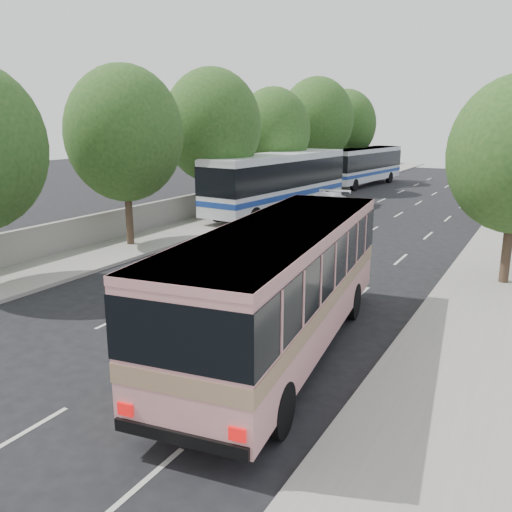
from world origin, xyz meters
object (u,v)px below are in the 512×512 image
Objects in this scene: tour_coach_rear at (364,163)px; white_pickup at (322,208)px; pink_bus at (282,275)px; tour_coach_front at (278,178)px; pink_taxi at (262,235)px.

white_pickup is at bearing -71.89° from tour_coach_rear.
pink_bus is 1.90× the size of white_pickup.
white_pickup is 0.50× the size of tour_coach_rear.
pink_bus is 0.84× the size of tour_coach_front.
tour_coach_front is at bearing -82.46° from tour_coach_rear.
pink_taxi is 29.09m from tour_coach_rear.
white_pickup is at bearing -12.60° from tour_coach_front.
pink_bus reaches higher than pink_taxi.
tour_coach_front is at bearing 109.43° from pink_bus.
white_pickup is (-0.54, 8.95, 0.02)m from pink_taxi.
tour_coach_front is 18.59m from tour_coach_rear.
pink_bus reaches higher than tour_coach_rear.
tour_coach_rear is at bearing 105.42° from pink_taxi.
pink_bus is 22.51m from tour_coach_front.
tour_coach_rear is (-3.77, 19.80, 1.27)m from white_pickup.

